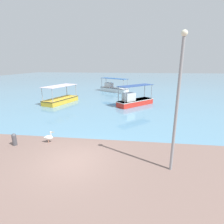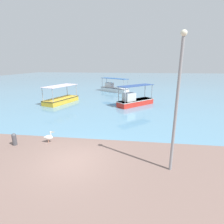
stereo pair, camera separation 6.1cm
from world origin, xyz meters
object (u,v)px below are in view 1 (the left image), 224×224
fishing_boat_outer (113,88)px  lamp_post (178,99)px  fishing_boat_far_left (134,100)px  fishing_boat_near_right (61,99)px  mooring_bollard (14,139)px  pelican (49,137)px

fishing_boat_outer → lamp_post: bearing=-76.6°
fishing_boat_far_left → fishing_boat_near_right: 9.86m
lamp_post → mooring_bollard: 10.24m
fishing_boat_far_left → pelican: bearing=-115.9°
fishing_boat_near_right → mooring_bollard: size_ratio=6.83×
fishing_boat_outer → pelican: fishing_boat_outer is taller
mooring_bollard → fishing_boat_near_right: bearing=99.8°
fishing_boat_far_left → fishing_boat_near_right: size_ratio=0.86×
pelican → mooring_bollard: 2.15m
fishing_boat_near_right → lamp_post: 18.60m
fishing_boat_outer → fishing_boat_near_right: size_ratio=1.02×
fishing_boat_far_left → fishing_boat_outer: bearing=110.1°
pelican → fishing_boat_far_left: bearing=64.1°
fishing_boat_far_left → lamp_post: (1.92, -13.81, 2.97)m
fishing_boat_far_left → lamp_post: 14.26m
fishing_boat_outer → fishing_boat_far_left: (3.96, -10.83, 0.02)m
pelican → lamp_post: 8.53m
mooring_bollard → pelican: bearing=18.3°
fishing_boat_far_left → lamp_post: lamp_post is taller
lamp_post → mooring_bollard: lamp_post is taller
fishing_boat_near_right → pelican: size_ratio=6.93×
fishing_boat_outer → fishing_boat_far_left: fishing_boat_far_left is taller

